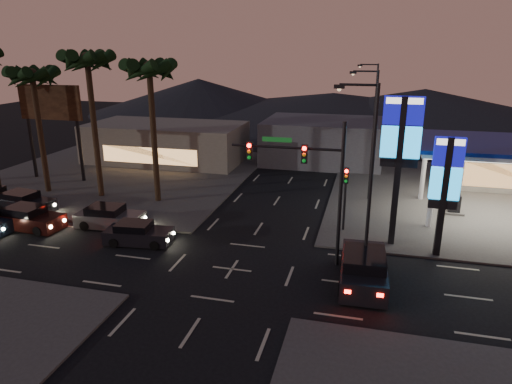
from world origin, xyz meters
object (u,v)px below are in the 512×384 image
(pylon_sign_short, at_px, (446,179))
(gas_station, at_px, (510,148))
(pylon_sign_tall, at_px, (401,142))
(car_lane_a_front, at_px, (138,234))
(traffic_signal_mast, at_px, (309,172))
(car_lane_a_mid, at_px, (29,218))
(car_lane_b_front, at_px, (109,217))
(suv_station, at_px, (363,268))
(car_lane_b_mid, at_px, (24,203))

(pylon_sign_short, bearing_deg, gas_station, 56.31)
(pylon_sign_tall, relative_size, pylon_sign_short, 1.29)
(pylon_sign_tall, bearing_deg, car_lane_a_front, -166.52)
(pylon_sign_tall, xyz_separation_m, pylon_sign_short, (2.50, -1.00, -1.74))
(car_lane_a_front, bearing_deg, traffic_signal_mast, 0.64)
(car_lane_a_mid, distance_m, car_lane_b_front, 5.30)
(car_lane_a_front, xyz_separation_m, car_lane_a_mid, (-8.23, 0.43, 0.08))
(pylon_sign_short, height_order, car_lane_a_mid, pylon_sign_short)
(traffic_signal_mast, xyz_separation_m, car_lane_a_mid, (-18.62, 0.31, -4.52))
(gas_station, height_order, car_lane_a_front, gas_station)
(gas_station, relative_size, car_lane_a_front, 2.84)
(suv_station, bearing_deg, car_lane_b_front, 167.83)
(car_lane_b_mid, bearing_deg, traffic_signal_mast, -7.97)
(gas_station, xyz_separation_m, car_lane_b_mid, (-33.53, -7.03, -4.39))
(car_lane_b_front, height_order, suv_station, suv_station)
(car_lane_a_mid, bearing_deg, suv_station, -5.44)
(car_lane_a_mid, xyz_separation_m, car_lane_b_mid, (-2.67, 2.67, -0.01))
(gas_station, xyz_separation_m, car_lane_b_front, (-25.79, -8.17, -4.39))
(car_lane_a_front, distance_m, car_lane_a_mid, 8.24)
(car_lane_b_front, height_order, car_lane_b_mid, car_lane_b_mid)
(pylon_sign_tall, xyz_separation_m, car_lane_a_mid, (-23.36, -3.20, -5.69))
(pylon_sign_short, distance_m, car_lane_b_front, 21.17)
(pylon_sign_tall, bearing_deg, suv_station, -106.16)
(pylon_sign_tall, bearing_deg, car_lane_b_mid, -178.83)
(pylon_sign_tall, distance_m, car_lane_b_mid, 26.65)
(pylon_sign_short, distance_m, car_lane_a_mid, 26.26)
(car_lane_b_mid, bearing_deg, suv_station, -10.97)
(gas_station, height_order, pylon_sign_short, pylon_sign_short)
(car_lane_a_mid, relative_size, suv_station, 0.88)
(car_lane_a_front, height_order, car_lane_b_front, car_lane_b_front)
(pylon_sign_short, bearing_deg, suv_station, -133.28)
(gas_station, height_order, car_lane_a_mid, gas_station)
(suv_station, bearing_deg, gas_station, 52.53)
(car_lane_a_front, height_order, suv_station, suv_station)
(gas_station, relative_size, car_lane_b_mid, 2.58)
(pylon_sign_tall, height_order, car_lane_b_mid, pylon_sign_tall)
(gas_station, distance_m, car_lane_b_mid, 34.54)
(car_lane_a_mid, height_order, car_lane_b_front, car_lane_a_mid)
(pylon_sign_short, xyz_separation_m, car_lane_b_front, (-20.79, -0.67, -3.97))
(gas_station, bearing_deg, car_lane_a_front, -155.90)
(car_lane_b_mid, bearing_deg, gas_station, 11.84)
(car_lane_b_front, relative_size, suv_station, 0.86)
(traffic_signal_mast, distance_m, car_lane_b_front, 14.40)
(gas_station, xyz_separation_m, suv_station, (-9.03, -11.78, -4.25))
(pylon_sign_short, bearing_deg, traffic_signal_mast, -160.87)
(car_lane_a_front, bearing_deg, gas_station, 24.10)
(traffic_signal_mast, relative_size, suv_station, 1.47)
(gas_station, relative_size, pylon_sign_short, 1.74)
(traffic_signal_mast, height_order, suv_station, traffic_signal_mast)
(car_lane_b_mid, bearing_deg, pylon_sign_tall, 1.17)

